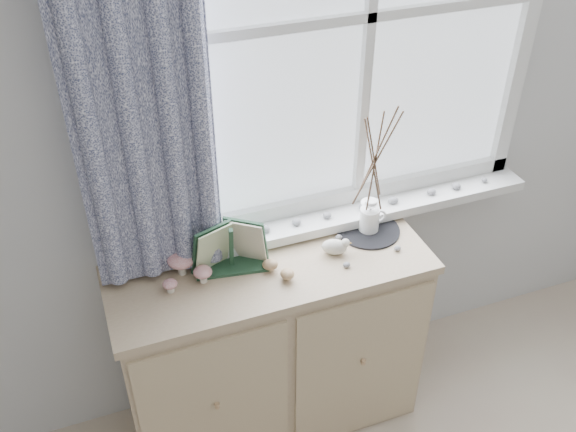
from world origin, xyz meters
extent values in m
cube|color=#B9B9B7|center=(0.00, 2.00, 1.30)|extent=(4.00, 0.04, 2.60)
cube|color=white|center=(0.30, 2.00, 1.65)|extent=(1.30, 0.01, 1.40)
cube|color=silver|center=(0.30, 1.92, 0.88)|extent=(1.45, 0.16, 0.04)
cube|color=#090F34|center=(-0.52, 1.87, 1.68)|extent=(0.44, 0.06, 1.61)
cube|color=tan|center=(-0.15, 1.75, 0.41)|extent=(1.17, 0.43, 0.81)
cube|color=tan|center=(-0.15, 1.75, 0.83)|extent=(1.20, 0.45, 0.03)
cube|color=tan|center=(-0.44, 1.53, 0.41)|extent=(0.55, 0.01, 0.75)
cube|color=tan|center=(0.14, 1.53, 0.41)|extent=(0.55, 0.01, 0.75)
cylinder|color=silver|center=(-0.46, 1.83, 0.88)|extent=(0.03, 0.03, 0.06)
ellipsoid|color=#8C0406|center=(-0.46, 1.83, 0.91)|extent=(0.10, 0.10, 0.05)
cylinder|color=silver|center=(-0.40, 1.76, 0.87)|extent=(0.03, 0.03, 0.04)
ellipsoid|color=#8C0406|center=(-0.40, 1.76, 0.89)|extent=(0.07, 0.07, 0.04)
cylinder|color=silver|center=(-0.52, 1.75, 0.87)|extent=(0.02, 0.02, 0.03)
ellipsoid|color=#8C0406|center=(-0.52, 1.75, 0.88)|extent=(0.05, 0.05, 0.03)
ellipsoid|color=tan|center=(-0.12, 1.67, 0.87)|extent=(0.05, 0.04, 0.06)
ellipsoid|color=tan|center=(-0.16, 1.74, 0.87)|extent=(0.05, 0.04, 0.06)
cylinder|color=black|center=(0.28, 1.82, 0.85)|extent=(0.25, 0.25, 0.01)
cylinder|color=white|center=(0.28, 1.82, 0.91)|extent=(0.09, 0.09, 0.09)
cone|color=white|center=(0.28, 1.82, 0.97)|extent=(0.08, 0.08, 0.03)
cylinder|color=white|center=(0.28, 1.82, 0.98)|extent=(0.05, 0.05, 0.02)
torus|color=white|center=(0.32, 1.82, 0.91)|extent=(0.06, 0.02, 0.06)
ellipsoid|color=gray|center=(0.11, 1.65, 0.86)|extent=(0.03, 0.02, 0.02)
ellipsoid|color=gray|center=(0.15, 1.81, 0.86)|extent=(0.03, 0.02, 0.02)
ellipsoid|color=gray|center=(0.33, 1.67, 0.86)|extent=(0.03, 0.02, 0.02)
camera|label=1|loc=(-0.72, 0.06, 2.38)|focal=40.00mm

